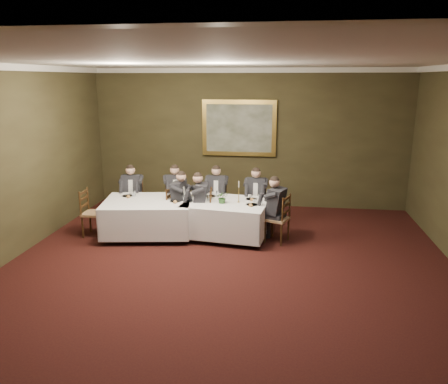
% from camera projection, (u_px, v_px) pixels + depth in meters
% --- Properties ---
extents(ground, '(10.00, 10.00, 0.00)m').
position_uv_depth(ground, '(220.00, 294.00, 6.79)').
color(ground, black).
rests_on(ground, ground).
extents(ceiling, '(8.00, 10.00, 0.10)m').
position_uv_depth(ceiling, '(220.00, 59.00, 5.91)').
color(ceiling, silver).
rests_on(ceiling, back_wall).
extents(back_wall, '(8.00, 0.10, 3.50)m').
position_uv_depth(back_wall, '(249.00, 139.00, 11.14)').
color(back_wall, '#342E1A').
rests_on(back_wall, ground).
extents(crown_molding, '(8.00, 10.00, 0.12)m').
position_uv_depth(crown_molding, '(220.00, 64.00, 5.92)').
color(crown_molding, white).
rests_on(crown_molding, back_wall).
extents(table_main, '(1.86, 1.51, 0.67)m').
position_uv_depth(table_main, '(226.00, 216.00, 9.13)').
color(table_main, black).
rests_on(table_main, ground).
extents(table_second, '(2.01, 1.65, 0.67)m').
position_uv_depth(table_second, '(148.00, 215.00, 9.23)').
color(table_second, black).
rests_on(table_second, ground).
extents(chair_main_backleft, '(0.45, 0.43, 1.00)m').
position_uv_depth(chair_main_backleft, '(217.00, 210.00, 10.10)').
color(chair_main_backleft, olive).
rests_on(chair_main_backleft, ground).
extents(diner_main_backleft, '(0.43, 0.49, 1.35)m').
position_uv_depth(diner_main_backleft, '(217.00, 201.00, 10.04)').
color(diner_main_backleft, black).
rests_on(diner_main_backleft, chair_main_backleft).
extents(chair_main_backright, '(0.46, 0.44, 1.00)m').
position_uv_depth(chair_main_backright, '(256.00, 213.00, 9.87)').
color(chair_main_backright, olive).
rests_on(chair_main_backright, ground).
extents(diner_main_backright, '(0.43, 0.50, 1.35)m').
position_uv_depth(diner_main_backright, '(256.00, 204.00, 9.80)').
color(diner_main_backright, black).
rests_on(diner_main_backright, chair_main_backright).
extents(chair_main_endleft, '(0.46, 0.47, 1.00)m').
position_uv_depth(chair_main_endleft, '(178.00, 220.00, 9.45)').
color(chair_main_endleft, olive).
rests_on(chair_main_endleft, ground).
extents(diner_main_endleft, '(0.51, 0.45, 1.35)m').
position_uv_depth(diner_main_endleft, '(178.00, 210.00, 9.39)').
color(diner_main_endleft, black).
rests_on(diner_main_endleft, chair_main_endleft).
extents(chair_main_endright, '(0.55, 0.56, 1.00)m').
position_uv_depth(chair_main_endright, '(277.00, 228.00, 8.89)').
color(chair_main_endright, olive).
rests_on(chair_main_endright, ground).
extents(diner_main_endright, '(0.59, 0.55, 1.35)m').
position_uv_depth(diner_main_endright, '(277.00, 218.00, 8.84)').
color(diner_main_endright, black).
rests_on(diner_main_endright, chair_main_endright).
extents(chair_sec_backleft, '(0.48, 0.47, 1.00)m').
position_uv_depth(chair_sec_backleft, '(134.00, 209.00, 10.17)').
color(chair_sec_backleft, olive).
rests_on(chair_sec_backleft, ground).
extents(diner_sec_backleft, '(0.45, 0.52, 1.35)m').
position_uv_depth(diner_sec_backleft, '(133.00, 200.00, 10.10)').
color(diner_sec_backleft, black).
rests_on(diner_sec_backleft, chair_sec_backleft).
extents(chair_sec_backright, '(0.56, 0.54, 1.00)m').
position_uv_depth(chair_sec_backright, '(175.00, 209.00, 10.19)').
color(chair_sec_backright, olive).
rests_on(chair_sec_backright, ground).
extents(diner_sec_backright, '(0.54, 0.59, 1.35)m').
position_uv_depth(diner_sec_backright, '(175.00, 200.00, 10.12)').
color(diner_sec_backright, black).
rests_on(diner_sec_backright, chair_sec_backright).
extents(chair_sec_endright, '(0.47, 0.48, 1.00)m').
position_uv_depth(chair_sec_endright, '(203.00, 222.00, 9.29)').
color(chair_sec_endright, olive).
rests_on(chair_sec_endright, ground).
extents(diner_sec_endright, '(0.52, 0.45, 1.35)m').
position_uv_depth(diner_sec_endright, '(202.00, 212.00, 9.23)').
color(diner_sec_endright, black).
rests_on(diner_sec_endright, chair_sec_endright).
extents(chair_sec_endleft, '(0.43, 0.44, 1.00)m').
position_uv_depth(chair_sec_endleft, '(94.00, 222.00, 9.26)').
color(chair_sec_endleft, olive).
rests_on(chair_sec_endleft, ground).
extents(centerpiece, '(0.30, 0.28, 0.27)m').
position_uv_depth(centerpiece, '(222.00, 197.00, 8.93)').
color(centerpiece, '#2D5926').
rests_on(centerpiece, table_main).
extents(candlestick, '(0.07, 0.07, 0.47)m').
position_uv_depth(candlestick, '(239.00, 194.00, 8.98)').
color(candlestick, '#A68032').
rests_on(candlestick, table_main).
extents(place_setting_table_main, '(0.33, 0.31, 0.14)m').
position_uv_depth(place_setting_table_main, '(213.00, 194.00, 9.51)').
color(place_setting_table_main, white).
rests_on(place_setting_table_main, table_main).
extents(place_setting_table_second, '(0.33, 0.31, 0.14)m').
position_uv_depth(place_setting_table_second, '(130.00, 194.00, 9.53)').
color(place_setting_table_second, white).
rests_on(place_setting_table_second, table_second).
extents(painting, '(1.88, 0.09, 1.41)m').
position_uv_depth(painting, '(239.00, 128.00, 11.04)').
color(painting, '#E7B754').
rests_on(painting, back_wall).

